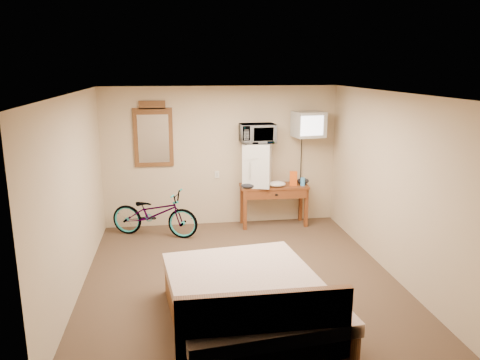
{
  "coord_description": "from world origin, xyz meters",
  "views": [
    {
      "loc": [
        -0.85,
        -5.94,
        2.82
      ],
      "look_at": [
        0.1,
        0.63,
        1.21
      ],
      "focal_mm": 35.0,
      "sensor_mm": 36.0,
      "label": 1
    }
  ],
  "objects": [
    {
      "name": "microwave",
      "position": [
        0.61,
        2.04,
        1.69
      ],
      "size": [
        0.62,
        0.44,
        0.33
      ],
      "primitive_type": "imported",
      "rotation": [
        0.0,
        0.0,
        0.05
      ],
      "color": "silver",
      "rests_on": "mini_fridge"
    },
    {
      "name": "bicycle",
      "position": [
        -1.2,
        1.77,
        0.4
      ],
      "size": [
        1.61,
        1.02,
        0.8
      ],
      "primitive_type": "imported",
      "rotation": [
        0.0,
        0.0,
        1.22
      ],
      "color": "black",
      "rests_on": "floor"
    },
    {
      "name": "desk",
      "position": [
        0.93,
        2.0,
        0.62
      ],
      "size": [
        1.23,
        0.51,
        0.75
      ],
      "color": "brown",
      "rests_on": "floor"
    },
    {
      "name": "cloth_cream",
      "position": [
        0.95,
        1.92,
        0.8
      ],
      "size": [
        0.32,
        0.24,
        0.1
      ],
      "primitive_type": "ellipsoid",
      "color": "silver",
      "rests_on": "desk"
    },
    {
      "name": "wall_mirror",
      "position": [
        -1.18,
        2.27,
        1.67
      ],
      "size": [
        0.67,
        0.04,
        1.14
      ],
      "color": "brown",
      "rests_on": "room"
    },
    {
      "name": "cloth_dark_a",
      "position": [
        0.43,
        1.89,
        0.8
      ],
      "size": [
        0.25,
        0.19,
        0.09
      ],
      "primitive_type": "ellipsoid",
      "color": "black",
      "rests_on": "desk"
    },
    {
      "name": "bed",
      "position": [
        -0.09,
        -1.37,
        0.29
      ],
      "size": [
        1.88,
        2.35,
        0.9
      ],
      "color": "brown",
      "rests_on": "floor"
    },
    {
      "name": "crt_television",
      "position": [
        1.52,
        2.02,
        1.84
      ],
      "size": [
        0.57,
        0.63,
        0.45
      ],
      "color": "black",
      "rests_on": "room"
    },
    {
      "name": "mini_fridge",
      "position": [
        0.61,
        2.04,
        1.14
      ],
      "size": [
        0.59,
        0.57,
        0.78
      ],
      "color": "silver",
      "rests_on": "desk"
    },
    {
      "name": "room",
      "position": [
        -0.0,
        0.0,
        1.25
      ],
      "size": [
        4.6,
        4.64,
        2.5
      ],
      "color": "#4A3425",
      "rests_on": "ground"
    },
    {
      "name": "cloth_dark_b",
      "position": [
        1.47,
        2.07,
        0.8
      ],
      "size": [
        0.22,
        0.18,
        0.1
      ],
      "primitive_type": "ellipsoid",
      "color": "black",
      "rests_on": "desk"
    },
    {
      "name": "snack_bag",
      "position": [
        1.26,
        1.98,
        0.88
      ],
      "size": [
        0.14,
        0.09,
        0.26
      ],
      "primitive_type": "cube",
      "rotation": [
        0.0,
        0.0,
        -0.15
      ],
      "color": "#E05513",
      "rests_on": "desk"
    },
    {
      "name": "blue_cup",
      "position": [
        1.43,
        1.94,
        0.82
      ],
      "size": [
        0.08,
        0.08,
        0.14
      ],
      "primitive_type": "cylinder",
      "color": "#45A0EB",
      "rests_on": "desk"
    }
  ]
}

